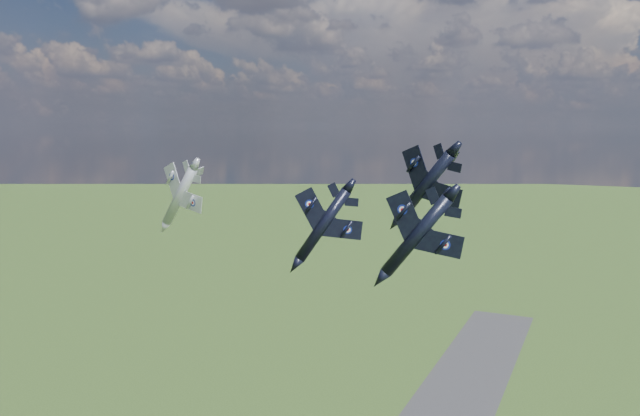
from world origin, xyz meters
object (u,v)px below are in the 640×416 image
at_px(jet_high_navy, 425,187).
at_px(jet_left_silver, 180,196).
at_px(jet_right_navy, 416,236).
at_px(jet_lead_navy, 323,225).

distance_m(jet_high_navy, jet_left_silver, 42.15).
height_order(jet_right_navy, jet_high_navy, jet_high_navy).
relative_size(jet_right_navy, jet_left_silver, 0.76).
distance_m(jet_right_navy, jet_left_silver, 56.06).
relative_size(jet_high_navy, jet_left_silver, 0.98).
bearing_deg(jet_high_navy, jet_right_navy, -61.16).
relative_size(jet_right_navy, jet_high_navy, 0.77).
bearing_deg(jet_left_silver, jet_right_navy, -16.63).
xyz_separation_m(jet_lead_navy, jet_left_silver, (-28.61, 5.70, 2.13)).
distance_m(jet_right_navy, jet_high_navy, 26.83).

